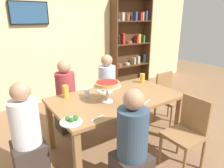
# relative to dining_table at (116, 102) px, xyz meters

# --- Properties ---
(ground_plane) EXTENTS (12.00, 12.00, 0.00)m
(ground_plane) POSITION_rel_dining_table_xyz_m (0.00, 0.00, -0.66)
(ground_plane) COLOR #846042
(rear_partition) EXTENTS (8.00, 0.12, 2.80)m
(rear_partition) POSITION_rel_dining_table_xyz_m (0.00, 2.20, 0.74)
(rear_partition) COLOR beige
(rear_partition) RESTS_ON ground_plane
(dining_table) EXTENTS (1.70, 0.99, 0.74)m
(dining_table) POSITION_rel_dining_table_xyz_m (0.00, 0.00, 0.00)
(dining_table) COLOR olive
(dining_table) RESTS_ON ground_plane
(bookshelf) EXTENTS (1.10, 0.30, 2.21)m
(bookshelf) POSITION_rel_dining_table_xyz_m (1.88, 2.02, 0.47)
(bookshelf) COLOR #4C2D19
(bookshelf) RESTS_ON ground_plane
(television) EXTENTS (0.70, 0.05, 0.42)m
(television) POSITION_rel_dining_table_xyz_m (-0.50, 2.11, 1.17)
(television) COLOR black
(diner_near_left) EXTENTS (0.34, 0.34, 1.15)m
(diner_near_left) POSITION_rel_dining_table_xyz_m (-0.36, -0.77, -0.17)
(diner_near_left) COLOR #382D28
(diner_near_left) RESTS_ON ground_plane
(diner_head_west) EXTENTS (0.34, 0.34, 1.15)m
(diner_head_west) POSITION_rel_dining_table_xyz_m (-1.16, 0.02, -0.17)
(diner_head_west) COLOR #382D28
(diner_head_west) RESTS_ON ground_plane
(diner_far_right) EXTENTS (0.34, 0.34, 1.15)m
(diner_far_right) POSITION_rel_dining_table_xyz_m (0.38, 0.82, -0.17)
(diner_far_right) COLOR #382D28
(diner_far_right) RESTS_ON ground_plane
(diner_far_left) EXTENTS (0.34, 0.34, 1.15)m
(diner_far_left) POSITION_rel_dining_table_xyz_m (-0.40, 0.80, -0.17)
(diner_far_left) COLOR #382D28
(diner_far_left) RESTS_ON ground_plane
(chair_near_right) EXTENTS (0.40, 0.40, 0.87)m
(chair_near_right) POSITION_rel_dining_table_xyz_m (0.45, -0.82, -0.17)
(chair_near_right) COLOR olive
(chair_near_right) RESTS_ON ground_plane
(chair_head_east) EXTENTS (0.40, 0.40, 0.87)m
(chair_head_east) POSITION_rel_dining_table_xyz_m (1.11, 0.05, -0.17)
(chair_head_east) COLOR olive
(chair_head_east) RESTS_ON ground_plane
(deep_dish_pizza_stand) EXTENTS (0.34, 0.34, 0.26)m
(deep_dish_pizza_stand) POSITION_rel_dining_table_xyz_m (-0.19, -0.08, 0.30)
(deep_dish_pizza_stand) COLOR silver
(deep_dish_pizza_stand) RESTS_ON dining_table
(salad_plate_near_diner) EXTENTS (0.23, 0.23, 0.07)m
(salad_plate_near_diner) POSITION_rel_dining_table_xyz_m (-0.78, -0.32, 0.10)
(salad_plate_near_diner) COLOR white
(salad_plate_near_diner) RESTS_ON dining_table
(salad_plate_far_diner) EXTENTS (0.23, 0.23, 0.07)m
(salad_plate_far_diner) POSITION_rel_dining_table_xyz_m (-0.02, 0.27, 0.10)
(salad_plate_far_diner) COLOR white
(salad_plate_far_diner) RESTS_ON dining_table
(beer_glass_amber_tall) EXTENTS (0.08, 0.08, 0.15)m
(beer_glass_amber_tall) POSITION_rel_dining_table_xyz_m (0.70, 0.26, 0.16)
(beer_glass_amber_tall) COLOR gold
(beer_glass_amber_tall) RESTS_ON dining_table
(beer_glass_amber_short) EXTENTS (0.08, 0.08, 0.17)m
(beer_glass_amber_short) POSITION_rel_dining_table_xyz_m (-0.57, 0.35, 0.17)
(beer_glass_amber_short) COLOR gold
(beer_glass_amber_short) RESTS_ON dining_table
(water_glass_clear_near) EXTENTS (0.07, 0.07, 0.11)m
(water_glass_clear_near) POSITION_rel_dining_table_xyz_m (-0.32, 0.22, 0.14)
(water_glass_clear_near) COLOR white
(water_glass_clear_near) RESTS_ON dining_table
(cutlery_fork_near) EXTENTS (0.17, 0.08, 0.00)m
(cutlery_fork_near) POSITION_rel_dining_table_xyz_m (0.20, -0.37, 0.09)
(cutlery_fork_near) COLOR silver
(cutlery_fork_near) RESTS_ON dining_table
(cutlery_knife_near) EXTENTS (0.18, 0.06, 0.00)m
(cutlery_knife_near) POSITION_rel_dining_table_xyz_m (-0.52, -0.38, 0.09)
(cutlery_knife_near) COLOR silver
(cutlery_knife_near) RESTS_ON dining_table
(cutlery_fork_far) EXTENTS (0.18, 0.04, 0.00)m
(cutlery_fork_far) POSITION_rel_dining_table_xyz_m (0.22, 0.36, 0.09)
(cutlery_fork_far) COLOR silver
(cutlery_fork_far) RESTS_ON dining_table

